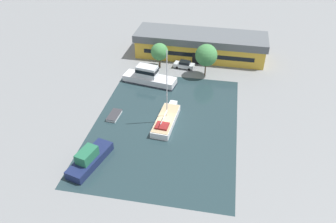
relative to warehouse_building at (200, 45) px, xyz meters
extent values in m
plane|color=gray|center=(-2.99, -27.72, -2.77)|extent=(440.00, 440.00, 0.00)
cube|color=#23383D|center=(-2.99, -27.72, -2.77)|extent=(23.97, 33.45, 0.01)
cube|color=gold|center=(0.00, 0.00, -0.84)|extent=(29.25, 9.46, 3.86)
cube|color=#565B60|center=(0.00, 0.00, 1.90)|extent=(30.13, 9.75, 1.61)
cube|color=black|center=(-0.10, -4.42, -1.42)|extent=(2.40, 0.11, 2.70)
cube|color=black|center=(-0.10, -4.41, -0.64)|extent=(24.70, 0.60, 0.97)
cylinder|color=brown|center=(-8.17, -7.20, -1.66)|extent=(0.39, 0.39, 2.21)
sphere|color=#428447|center=(-8.17, -7.20, 0.86)|extent=(3.77, 3.77, 3.77)
cylinder|color=brown|center=(2.06, -9.27, -1.29)|extent=(0.26, 0.26, 2.96)
sphere|color=#428447|center=(2.06, -9.27, 1.90)|extent=(4.55, 4.55, 4.55)
cube|color=silver|center=(-2.77, -6.81, -2.08)|extent=(4.65, 2.44, 0.82)
cube|color=black|center=(-2.59, -6.83, -1.39)|extent=(2.51, 1.92, 0.57)
cube|color=black|center=(-3.74, -6.67, -1.42)|extent=(0.25, 1.46, 0.46)
cylinder|color=black|center=(-4.24, -7.43, -2.47)|extent=(0.62, 0.28, 0.60)
cylinder|color=black|center=(-4.01, -5.81, -2.47)|extent=(0.62, 0.28, 0.60)
cylinder|color=black|center=(-1.52, -7.81, -2.47)|extent=(0.62, 0.28, 0.60)
cylinder|color=black|center=(-1.29, -6.19, -2.47)|extent=(0.62, 0.28, 0.60)
cube|color=white|center=(-2.94, -27.39, -2.20)|extent=(3.62, 9.09, 1.13)
cube|color=white|center=(-2.56, -22.36, -2.20)|extent=(1.42, 1.30, 1.13)
cube|color=tan|center=(-2.94, -27.39, -1.59)|extent=(3.47, 8.73, 0.08)
cylinder|color=silver|center=(-2.89, -26.72, 4.51)|extent=(0.16, 0.16, 12.11)
cylinder|color=silver|center=(-3.04, -28.72, -0.45)|extent=(0.42, 4.00, 0.12)
cube|color=maroon|center=(-3.13, -29.83, -1.40)|extent=(2.21, 2.11, 0.30)
cube|color=silver|center=(-8.77, -14.40, -2.06)|extent=(11.17, 5.15, 1.41)
cube|color=black|center=(-8.77, -14.40, -2.62)|extent=(11.29, 5.23, 0.18)
cube|color=silver|center=(-9.30, -14.31, -0.25)|extent=(4.44, 3.06, 2.19)
cube|color=black|center=(-9.30, -14.31, -0.03)|extent=(4.54, 3.14, 0.70)
cube|color=white|center=(-12.24, -27.05, -2.54)|extent=(1.89, 3.58, 0.44)
cube|color=#333338|center=(-12.24, -27.05, -2.29)|extent=(1.99, 3.73, 0.08)
cube|color=#19234C|center=(-12.03, -38.80, -2.11)|extent=(4.71, 8.65, 1.30)
cube|color=#236647|center=(-12.15, -39.28, -0.70)|extent=(2.66, 3.67, 1.53)
camera|label=1|loc=(5.42, -70.95, 31.29)|focal=35.00mm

